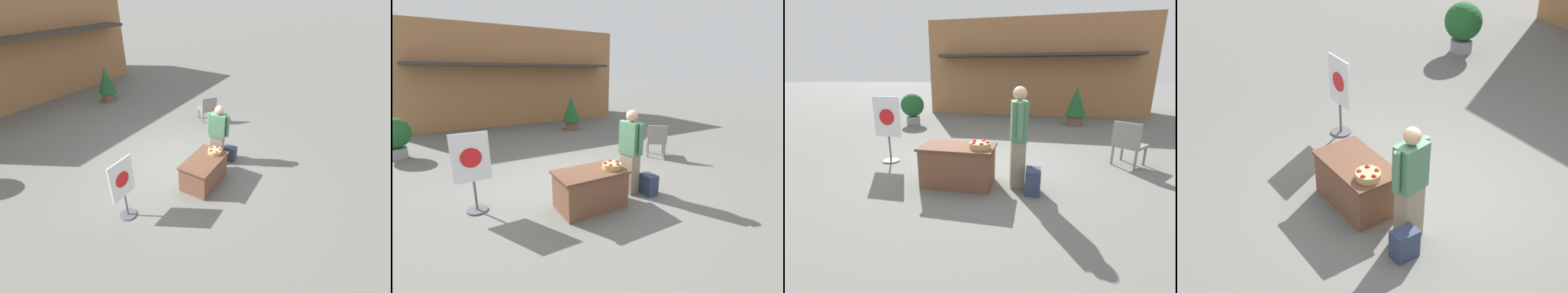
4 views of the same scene
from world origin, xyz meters
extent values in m
plane|color=slate|center=(0.00, 0.00, 0.00)|extent=(120.00, 120.00, 0.00)
cube|color=#9E6B42|center=(0.69, 9.66, 2.20)|extent=(10.22, 4.00, 4.40)
cube|color=#38332D|center=(0.69, 7.21, 2.73)|extent=(8.69, 0.90, 0.12)
cube|color=brown|center=(-0.40, -0.93, 0.33)|extent=(1.20, 0.71, 0.67)
cube|color=brown|center=(-0.40, -0.93, 0.69)|extent=(1.28, 0.76, 0.04)
cylinder|color=tan|center=(0.01, -1.01, 0.76)|extent=(0.35, 0.35, 0.10)
sphere|color=red|center=(0.14, -1.00, 0.80)|extent=(0.08, 0.08, 0.08)
sphere|color=red|center=(0.05, -0.89, 0.80)|extent=(0.08, 0.08, 0.08)
sphere|color=red|center=(-0.10, -0.95, 0.80)|extent=(0.08, 0.08, 0.08)
sphere|color=red|center=(-0.08, -1.10, 0.80)|extent=(0.08, 0.08, 0.08)
sphere|color=red|center=(0.06, -1.12, 0.80)|extent=(0.08, 0.08, 0.08)
cube|color=gray|center=(0.63, -0.77, 0.41)|extent=(0.29, 0.37, 0.83)
cube|color=#4C7F5B|center=(0.63, -0.77, 1.16)|extent=(0.32, 0.45, 0.65)
sphere|color=tan|center=(0.63, -0.77, 1.60)|extent=(0.23, 0.23, 0.23)
cylinder|color=#4C7F5B|center=(0.67, -1.03, 1.18)|extent=(0.09, 0.09, 0.60)
cylinder|color=#4C7F5B|center=(0.59, -0.51, 1.18)|extent=(0.09, 0.09, 0.60)
cube|color=#2D3856|center=(0.91, -1.05, 0.21)|extent=(0.24, 0.34, 0.42)
cylinder|color=#4C4C51|center=(-2.25, -0.06, 0.01)|extent=(0.36, 0.36, 0.03)
cylinder|color=#4C4C51|center=(-2.25, -0.06, 0.31)|extent=(0.04, 0.04, 0.55)
cube|color=silver|center=(-2.25, -0.06, 1.01)|extent=(0.62, 0.04, 0.87)
cylinder|color=red|center=(-2.25, -0.08, 1.01)|extent=(0.35, 0.01, 0.35)
cylinder|color=gray|center=(2.86, 1.16, 0.20)|extent=(0.05, 0.05, 0.41)
cylinder|color=gray|center=(3.22, 0.86, 0.20)|extent=(0.05, 0.05, 0.41)
cylinder|color=gray|center=(2.56, 0.79, 0.20)|extent=(0.05, 0.05, 0.41)
cylinder|color=gray|center=(2.93, 0.50, 0.20)|extent=(0.05, 0.05, 0.41)
cube|color=gray|center=(2.89, 0.83, 0.44)|extent=(0.77, 0.77, 0.06)
cube|color=gray|center=(2.74, 0.64, 0.71)|extent=(0.46, 0.39, 0.49)
cylinder|color=gray|center=(-3.83, 4.30, 0.16)|extent=(0.51, 0.51, 0.31)
sphere|color=#1E5628|center=(-3.83, 4.30, 0.75)|extent=(0.88, 0.88, 0.88)
cylinder|color=brown|center=(2.36, 5.44, 0.18)|extent=(0.55, 0.55, 0.37)
cone|color=#1E5628|center=(2.36, 5.44, 0.90)|extent=(0.76, 0.76, 1.08)
camera|label=1|loc=(-5.01, -3.47, 4.34)|focal=24.00mm
camera|label=2|loc=(-2.61, -4.71, 2.41)|focal=24.00mm
camera|label=3|loc=(0.91, -5.11, 1.90)|focal=24.00mm
camera|label=4|loc=(5.00, -4.39, 5.02)|focal=50.00mm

